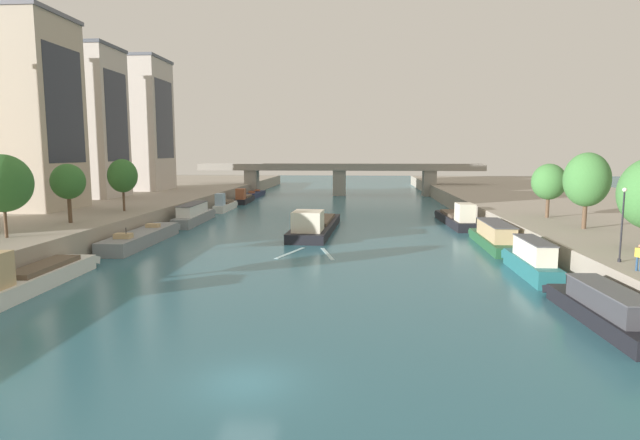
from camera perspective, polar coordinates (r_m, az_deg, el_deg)
The scene contains 26 objects.
ground_plane at distance 23.14m, azimuth -8.12°, elevation -17.32°, with size 400.00×400.00×0.00m, color #2D6070.
quay_left at distance 87.22m, azimuth -25.05°, elevation 1.23°, with size 36.00×170.00×2.60m, color gray.
quay_right at distance 82.99m, azimuth 28.17°, elevation 0.76°, with size 36.00×170.00×2.60m, color gray.
barge_midriver at distance 62.73m, azimuth -0.57°, elevation -0.56°, with size 5.21×20.57×3.28m.
wake_behind_barge at distance 50.07m, azimuth -1.25°, elevation -3.68°, with size 5.59×6.03×0.03m.
moored_boat_left_end at distance 41.78m, azimuth -29.46°, elevation -5.51°, with size 3.00×14.59×3.47m.
moored_boat_left_second at distance 58.34m, azimuth -18.95°, elevation -1.82°, with size 3.17×16.14×2.45m.
moored_boat_left_upstream at distance 73.30m, azimuth -13.67°, elevation 0.56°, with size 2.81×14.31×2.78m.
moored_boat_left_gap_after at distance 88.34m, azimuth -10.40°, elevation 1.63°, with size 1.88×10.93×3.11m.
moored_boat_left_lone at distance 101.39m, azimuth -8.34°, elevation 2.37°, with size 2.57×11.82×2.96m.
moored_boat_left_far at distance 115.66m, azimuth -7.13°, elevation 2.84°, with size 2.33×13.22×2.09m.
moored_boat_right_downstream at distance 33.63m, azimuth 28.73°, elevation -8.52°, with size 2.58×11.73×2.27m.
moored_boat_right_upstream at distance 44.23m, azimuth 22.19°, elevation -4.11°, with size 1.96×10.27×2.96m.
moored_boat_right_end at distance 56.18m, azimuth 18.60°, elevation -1.73°, with size 2.86×13.81×2.63m.
moored_boat_right_gap_after at distance 71.60m, azimuth 14.77°, elevation 0.21°, with size 3.28×16.46×3.37m.
tree_left_third at distance 50.21m, azimuth -31.50°, elevation 3.45°, with size 4.67×4.67×6.93m.
tree_left_by_lamp at distance 57.91m, azimuth -25.93°, elevation 3.80°, with size 3.34×3.34×5.95m.
tree_left_distant at distance 67.14m, azimuth -20.86°, elevation 4.56°, with size 3.51×3.51×6.29m.
tree_right_nearest at distance 54.01m, azimuth 27.25°, elevation 3.95°, with size 4.11×4.11×7.07m.
tree_right_end_of_row at distance 61.70m, azimuth 23.84°, elevation 3.85°, with size 3.63×3.63×5.86m.
lamppost_right_bank at distance 38.67m, azimuth 30.26°, elevation -0.15°, with size 0.28×0.28×4.84m.
building_left_tall at distance 75.69m, azimuth -31.06°, elevation 10.02°, with size 15.22×10.48×23.70m.
building_left_middle at distance 90.52m, azimuth -24.57°, elevation 9.70°, with size 11.39×9.37×23.35m.
building_left_far_end at distance 105.81m, azimuth -20.07°, elevation 9.80°, with size 13.66×10.81×24.50m.
bridge_far at distance 118.11m, azimuth 2.14°, elevation 4.96°, with size 64.33×4.40×7.12m.
person_on_quay at distance 36.51m, azimuth 31.65°, elevation -3.36°, with size 0.40×0.40×1.62m.
Camera 1 is at (4.72, -20.49, 9.66)m, focal length 29.14 mm.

